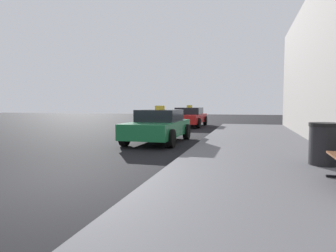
# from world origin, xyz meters

# --- Properties ---
(ground_plane) EXTENTS (80.00, 80.00, 0.00)m
(ground_plane) POSITION_xyz_m (0.00, 0.00, 0.00)
(ground_plane) COLOR black
(sidewalk) EXTENTS (4.00, 32.00, 0.15)m
(sidewalk) POSITION_xyz_m (4.00, 0.00, 0.07)
(sidewalk) COLOR #5B5B60
(sidewalk) RESTS_ON ground_plane
(trash_bin) EXTENTS (0.65, 0.65, 0.92)m
(trash_bin) POSITION_xyz_m (5.30, 2.53, 0.62)
(trash_bin) COLOR black
(trash_bin) RESTS_ON sidewalk
(car_green) EXTENTS (1.92, 4.09, 1.43)m
(car_green) POSITION_xyz_m (0.31, 6.42, 0.65)
(car_green) COLOR #196638
(car_green) RESTS_ON ground_plane
(car_red) EXTENTS (2.04, 4.57, 1.43)m
(car_red) POSITION_xyz_m (-0.21, 15.07, 0.65)
(car_red) COLOR red
(car_red) RESTS_ON ground_plane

